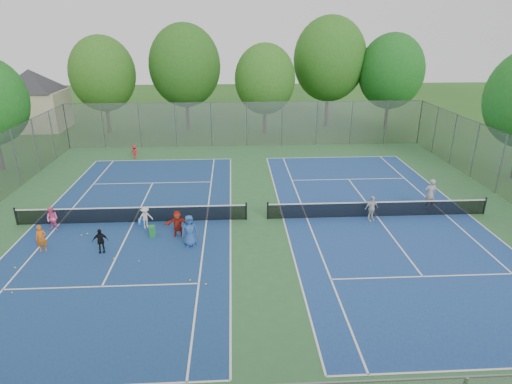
% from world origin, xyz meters
% --- Properties ---
extents(ground, '(120.00, 120.00, 0.00)m').
position_xyz_m(ground, '(0.00, 0.00, 0.00)').
color(ground, '#27561B').
rests_on(ground, ground).
extents(court_pad, '(32.00, 32.00, 0.01)m').
position_xyz_m(court_pad, '(0.00, 0.00, 0.01)').
color(court_pad, '#2E6234').
rests_on(court_pad, ground).
extents(court_left, '(10.97, 23.77, 0.01)m').
position_xyz_m(court_left, '(-7.00, 0.00, 0.02)').
color(court_left, navy).
rests_on(court_left, court_pad).
extents(court_right, '(10.97, 23.77, 0.01)m').
position_xyz_m(court_right, '(7.00, 0.00, 0.02)').
color(court_right, navy).
rests_on(court_right, court_pad).
extents(net_left, '(12.87, 0.10, 0.91)m').
position_xyz_m(net_left, '(-7.00, 0.00, 0.46)').
color(net_left, black).
rests_on(net_left, ground).
extents(net_right, '(12.87, 0.10, 0.91)m').
position_xyz_m(net_right, '(7.00, 0.00, 0.46)').
color(net_right, black).
rests_on(net_right, ground).
extents(fence_north, '(32.00, 0.10, 4.00)m').
position_xyz_m(fence_north, '(0.00, 16.00, 2.00)').
color(fence_north, gray).
rests_on(fence_north, ground).
extents(house, '(11.03, 11.03, 7.30)m').
position_xyz_m(house, '(-22.00, 24.00, 4.21)').
color(house, '#B7A88C').
rests_on(house, ground).
extents(tree_nw, '(6.40, 6.40, 9.58)m').
position_xyz_m(tree_nw, '(-14.00, 22.00, 5.89)').
color(tree_nw, '#443326').
rests_on(tree_nw, ground).
extents(tree_nl, '(7.20, 7.20, 10.69)m').
position_xyz_m(tree_nl, '(-6.00, 23.00, 6.54)').
color(tree_nl, '#443326').
rests_on(tree_nl, ground).
extents(tree_nc, '(6.00, 6.00, 8.85)m').
position_xyz_m(tree_nc, '(2.00, 21.00, 5.39)').
color(tree_nc, '#443326').
rests_on(tree_nc, ground).
extents(tree_nr, '(7.60, 7.60, 11.42)m').
position_xyz_m(tree_nr, '(9.00, 24.00, 7.04)').
color(tree_nr, '#443326').
rests_on(tree_nr, ground).
extents(tree_ne, '(6.60, 6.60, 9.77)m').
position_xyz_m(tree_ne, '(15.00, 22.00, 5.97)').
color(tree_ne, '#443326').
rests_on(tree_ne, ground).
extents(ball_crate, '(0.39, 0.39, 0.30)m').
position_xyz_m(ball_crate, '(-6.50, -0.23, 0.15)').
color(ball_crate, blue).
rests_on(ball_crate, ground).
extents(ball_hopper, '(0.39, 0.39, 0.61)m').
position_xyz_m(ball_hopper, '(-5.63, -1.82, 0.31)').
color(ball_hopper, '#248536').
rests_on(ball_hopper, ground).
extents(student_a, '(0.57, 0.45, 1.37)m').
position_xyz_m(student_a, '(-10.75, -3.06, 0.69)').
color(student_a, '#D95F14').
rests_on(student_a, ground).
extents(student_b, '(0.76, 0.65, 1.34)m').
position_xyz_m(student_b, '(-11.11, -0.73, 0.67)').
color(student_b, pink).
rests_on(student_b, ground).
extents(student_c, '(0.94, 0.83, 1.27)m').
position_xyz_m(student_c, '(-6.14, -0.78, 0.63)').
color(student_c, beige).
rests_on(student_c, ground).
extents(student_d, '(0.78, 0.43, 1.27)m').
position_xyz_m(student_d, '(-7.82, -3.38, 0.63)').
color(student_d, black).
rests_on(student_d, ground).
extents(student_e, '(0.91, 0.70, 1.65)m').
position_xyz_m(student_e, '(-3.54, -2.91, 0.83)').
color(student_e, '#295099').
rests_on(student_e, ground).
extents(student_f, '(1.37, 0.45, 1.47)m').
position_xyz_m(student_f, '(-4.26, -1.88, 0.74)').
color(student_f, '#AF2919').
rests_on(student_f, ground).
extents(child_far_baseline, '(0.82, 0.61, 1.14)m').
position_xyz_m(child_far_baseline, '(-9.44, 12.45, 0.57)').
color(child_far_baseline, red).
rests_on(child_far_baseline, ground).
extents(instructor, '(0.70, 0.46, 1.91)m').
position_xyz_m(instructor, '(10.47, 0.96, 0.96)').
color(instructor, '#99999B').
rests_on(instructor, ground).
extents(teen_court_b, '(0.94, 0.63, 1.48)m').
position_xyz_m(teen_court_b, '(6.47, -0.47, 0.74)').
color(teen_court_b, silver).
rests_on(teen_court_b, ground).
extents(tennis_ball_0, '(0.07, 0.07, 0.07)m').
position_xyz_m(tennis_ball_0, '(-7.07, -4.10, 0.03)').
color(tennis_ball_0, gold).
rests_on(tennis_ball_0, ground).
extents(tennis_ball_1, '(0.07, 0.07, 0.07)m').
position_xyz_m(tennis_ball_1, '(-9.14, -1.39, 0.03)').
color(tennis_ball_1, yellow).
rests_on(tennis_ball_1, ground).
extents(tennis_ball_2, '(0.07, 0.07, 0.07)m').
position_xyz_m(tennis_ball_2, '(-3.27, -6.16, 0.03)').
color(tennis_ball_2, '#DAF138').
rests_on(tennis_ball_2, ground).
extents(tennis_ball_3, '(0.07, 0.07, 0.07)m').
position_xyz_m(tennis_ball_3, '(-2.58, -6.51, 0.03)').
color(tennis_ball_3, '#C8DA32').
rests_on(tennis_ball_3, ground).
extents(tennis_ball_4, '(0.07, 0.07, 0.07)m').
position_xyz_m(tennis_ball_4, '(-10.59, -6.70, 0.03)').
color(tennis_ball_4, '#C5D331').
rests_on(tennis_ball_4, ground).
extents(tennis_ball_5, '(0.07, 0.07, 0.07)m').
position_xyz_m(tennis_ball_5, '(-8.14, -2.82, 0.03)').
color(tennis_ball_5, '#CDD431').
rests_on(tennis_ball_5, ground).
extents(tennis_ball_6, '(0.07, 0.07, 0.07)m').
position_xyz_m(tennis_ball_6, '(-2.90, -4.62, 0.03)').
color(tennis_ball_6, '#B5D631').
rests_on(tennis_ball_6, ground).
extents(tennis_ball_7, '(0.07, 0.07, 0.07)m').
position_xyz_m(tennis_ball_7, '(-9.40, -1.55, 0.03)').
color(tennis_ball_7, yellow).
rests_on(tennis_ball_7, ground).
extents(tennis_ball_9, '(0.07, 0.07, 0.07)m').
position_xyz_m(tennis_ball_9, '(-11.38, -4.68, 0.03)').
color(tennis_ball_9, '#C5EA36').
rests_on(tennis_ball_9, ground).
extents(tennis_ball_10, '(0.07, 0.07, 0.07)m').
position_xyz_m(tennis_ball_10, '(-5.83, -4.41, 0.03)').
color(tennis_ball_10, '#A8C52D').
rests_on(tennis_ball_10, ground).
extents(tennis_ball_11, '(0.07, 0.07, 0.07)m').
position_xyz_m(tennis_ball_11, '(-2.56, -6.51, 0.03)').
color(tennis_ball_11, '#B2C72E').
rests_on(tennis_ball_11, ground).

